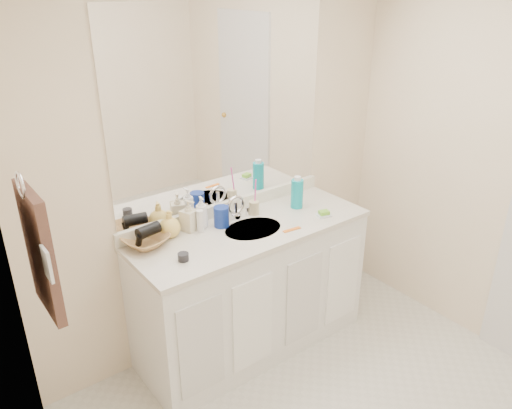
{
  "coord_description": "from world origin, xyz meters",
  "views": [
    {
      "loc": [
        -1.62,
        -1.15,
        2.26
      ],
      "look_at": [
        0.0,
        0.97,
        1.05
      ],
      "focal_mm": 35.0,
      "sensor_mm": 36.0,
      "label": 1
    }
  ],
  "objects": [
    {
      "name": "dark_jar",
      "position": [
        -0.52,
        0.93,
        0.9
      ],
      "size": [
        0.08,
        0.08,
        0.04
      ],
      "primitive_type": "cylinder",
      "rotation": [
        0.0,
        0.0,
        -0.36
      ],
      "color": "black",
      "rests_on": "countertop"
    },
    {
      "name": "faucet",
      "position": [
        0.0,
        1.18,
        0.94
      ],
      "size": [
        0.02,
        0.02,
        0.11
      ],
      "primitive_type": "cylinder",
      "color": "silver",
      "rests_on": "countertop"
    },
    {
      "name": "backsplash",
      "position": [
        0.0,
        1.29,
        0.92
      ],
      "size": [
        1.52,
        0.03,
        0.08
      ],
      "primitive_type": "cube",
      "color": "white",
      "rests_on": "countertop"
    },
    {
      "name": "wall_back",
      "position": [
        0.0,
        1.3,
        1.2
      ],
      "size": [
        2.6,
        0.02,
        2.4
      ],
      "primitive_type": "cube",
      "color": "#F7E2C1",
      "rests_on": "floor"
    },
    {
      "name": "vanity_cabinet",
      "position": [
        0.0,
        1.02,
        0.42
      ],
      "size": [
        1.5,
        0.55,
        0.85
      ],
      "primitive_type": "cube",
      "color": "white",
      "rests_on": "floor"
    },
    {
      "name": "sink_basin",
      "position": [
        0.0,
        1.0,
        0.87
      ],
      "size": [
        0.37,
        0.37,
        0.02
      ],
      "primitive_type": "cylinder",
      "color": "beige",
      "rests_on": "countertop"
    },
    {
      "name": "green_soap",
      "position": [
        0.47,
        0.87,
        0.9
      ],
      "size": [
        0.07,
        0.06,
        0.02
      ],
      "primitive_type": "cube",
      "rotation": [
        0.0,
        0.0,
        -0.3
      ],
      "color": "#73C22F",
      "rests_on": "soap_dish"
    },
    {
      "name": "wall_left",
      "position": [
        -1.3,
        0.0,
        1.2
      ],
      "size": [
        0.02,
        2.6,
        2.4
      ],
      "primitive_type": "cube",
      "color": "#F7E2C1",
      "rests_on": "floor"
    },
    {
      "name": "hand_towel",
      "position": [
        -1.25,
        0.77,
        1.25
      ],
      "size": [
        0.04,
        0.32,
        0.55
      ],
      "primitive_type": "cube",
      "color": "#37231D",
      "rests_on": "towel_ring"
    },
    {
      "name": "wicker_basket",
      "position": [
        -0.61,
        1.2,
        0.91
      ],
      "size": [
        0.31,
        0.31,
        0.06
      ],
      "primitive_type": "imported",
      "rotation": [
        0.0,
        0.0,
        0.28
      ],
      "color": "#9C6F3F",
      "rests_on": "countertop"
    },
    {
      "name": "blue_mug",
      "position": [
        -0.13,
        1.15,
        0.94
      ],
      "size": [
        0.09,
        0.09,
        0.13
      ],
      "primitive_type": "cylinder",
      "rotation": [
        0.0,
        0.0,
        0.02
      ],
      "color": "navy",
      "rests_on": "countertop"
    },
    {
      "name": "switch_plate",
      "position": [
        -1.27,
        0.57,
        1.3
      ],
      "size": [
        0.01,
        0.08,
        0.13
      ],
      "primitive_type": "cube",
      "color": "silver",
      "rests_on": "wall_left"
    },
    {
      "name": "toothbrush",
      "position": [
        0.14,
        1.16,
        1.03
      ],
      "size": [
        0.02,
        0.04,
        0.18
      ],
      "primitive_type": "cylinder",
      "rotation": [
        0.14,
        0.0,
        -0.36
      ],
      "color": "#FE42BA",
      "rests_on": "tan_cup"
    },
    {
      "name": "extra_white_bottle",
      "position": [
        -0.27,
        1.16,
        0.95
      ],
      "size": [
        0.06,
        0.06,
        0.14
      ],
      "primitive_type": "cylinder",
      "rotation": [
        0.0,
        0.0,
        0.35
      ],
      "color": "white",
      "rests_on": "countertop"
    },
    {
      "name": "mirror",
      "position": [
        0.0,
        1.29,
        1.56
      ],
      "size": [
        1.48,
        0.01,
        1.2
      ],
      "primitive_type": "cube",
      "color": "white",
      "rests_on": "wall_back"
    },
    {
      "name": "orange_comb",
      "position": [
        0.17,
        0.85,
        0.88
      ],
      "size": [
        0.12,
        0.04,
        0.0
      ],
      "primitive_type": "cube",
      "rotation": [
        0.0,
        0.0,
        -0.11
      ],
      "color": "orange",
      "rests_on": "countertop"
    },
    {
      "name": "hair_dryer",
      "position": [
        -0.59,
        1.2,
        0.97
      ],
      "size": [
        0.15,
        0.09,
        0.07
      ],
      "primitive_type": "cylinder",
      "rotation": [
        0.0,
        1.57,
        0.18
      ],
      "color": "black",
      "rests_on": "wicker_basket"
    },
    {
      "name": "countertop",
      "position": [
        0.0,
        1.02,
        0.86
      ],
      "size": [
        1.52,
        0.57,
        0.03
      ],
      "primitive_type": "cube",
      "color": "beige",
      "rests_on": "vanity_cabinet"
    },
    {
      "name": "soap_bottle_cream",
      "position": [
        -0.32,
        1.22,
        0.98
      ],
      "size": [
        0.11,
        0.11,
        0.19
      ],
      "primitive_type": "imported",
      "rotation": [
        0.0,
        0.0,
        0.35
      ],
      "color": "beige",
      "rests_on": "countertop"
    },
    {
      "name": "soap_bottle_yellow",
      "position": [
        -0.45,
        1.22,
        0.96
      ],
      "size": [
        0.16,
        0.16,
        0.16
      ],
      "primitive_type": "imported",
      "rotation": [
        0.0,
        0.0,
        0.3
      ],
      "color": "#EFC85D",
      "rests_on": "countertop"
    },
    {
      "name": "mouthwash_bottle",
      "position": [
        0.42,
        1.08,
        0.98
      ],
      "size": [
        0.11,
        0.11,
        0.19
      ],
      "primitive_type": "cylinder",
      "rotation": [
        0.0,
        0.0,
        -0.39
      ],
      "color": "#0EA0AE",
      "rests_on": "countertop"
    },
    {
      "name": "towel_ring",
      "position": [
        -1.27,
        0.77,
        1.55
      ],
      "size": [
        0.01,
        0.11,
        0.11
      ],
      "primitive_type": "torus",
      "rotation": [
        0.0,
        1.57,
        0.0
      ],
      "color": "silver",
      "rests_on": "wall_left"
    },
    {
      "name": "soap_dish",
      "position": [
        0.47,
        0.87,
        0.89
      ],
      "size": [
        0.1,
        0.09,
        0.01
      ],
      "primitive_type": "cube",
      "rotation": [
        0.0,
        0.0,
        -0.24
      ],
      "color": "silver",
      "rests_on": "countertop"
    },
    {
      "name": "soap_bottle_white",
      "position": [
        -0.23,
        1.21,
        0.98
      ],
      "size": [
        0.09,
        0.09,
        0.2
      ],
      "primitive_type": "imported",
      "rotation": [
        0.0,
        0.0,
        -0.19
      ],
      "color": "white",
      "rests_on": "countertop"
    },
    {
      "name": "tan_cup",
      "position": [
        0.13,
        1.16,
        0.92
      ],
      "size": [
        0.09,
        0.09,
        0.09
      ],
      "primitive_type": "cylinder",
      "rotation": [
        0.0,
        0.0,
        -0.42
      ],
      "color": "beige",
      "rests_on": "countertop"
    }
  ]
}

